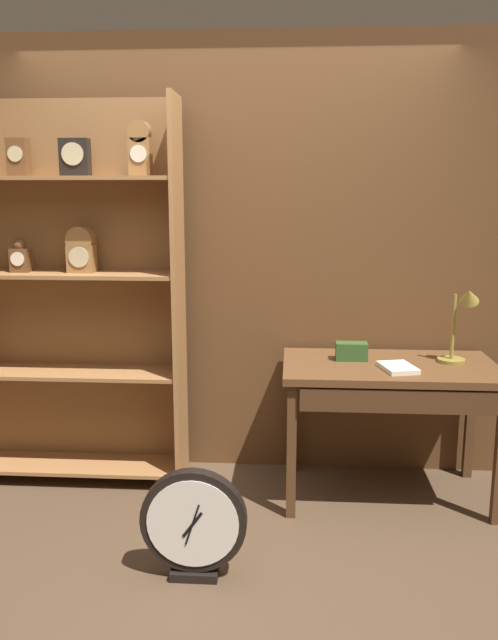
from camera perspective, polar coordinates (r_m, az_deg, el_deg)
The scene contains 8 objects.
ground_plane at distance 3.07m, azimuth -3.33°, elevation -22.30°, with size 10.00×10.00×0.00m, color #4C3826.
back_wood_panel at distance 3.85m, azimuth -1.17°, elevation 5.39°, with size 4.80×0.05×2.60m, color brown.
bookshelf at distance 3.86m, azimuth -17.18°, elevation 2.61°, with size 1.46×0.33×2.22m.
workbench at distance 3.59m, azimuth 12.51°, elevation -5.44°, with size 1.17×0.66×0.78m.
desk_lamp at distance 3.64m, azimuth 18.51°, elevation 0.03°, with size 0.21×0.20×0.44m.
toolbox_small at distance 3.62m, azimuth 9.16°, elevation -2.78°, with size 0.18×0.09×0.10m, color #2D5123.
open_repair_manual at distance 3.47m, azimuth 13.19°, elevation -4.18°, with size 0.16×0.22×0.03m, color silver.
round_clock_large at distance 2.96m, azimuth -4.98°, elevation -17.72°, with size 0.47×0.11×0.51m.
Camera 1 is at (0.34, -2.53, 1.70)m, focal length 35.74 mm.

